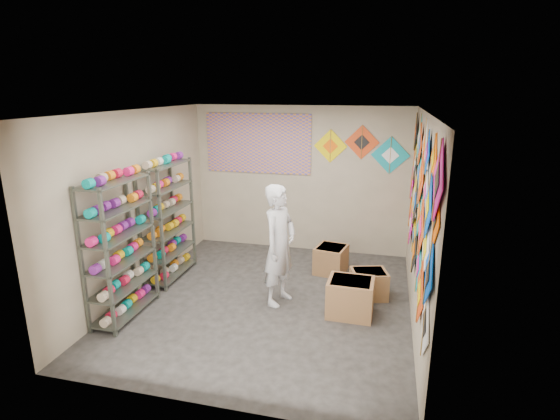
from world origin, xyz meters
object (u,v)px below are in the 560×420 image
(carton_a, at_px, (350,297))
(carton_b, at_px, (369,284))
(shelf_rack_front, at_px, (120,249))
(shopkeeper, at_px, (279,245))
(shelf_rack_back, at_px, (168,221))
(carton_c, at_px, (331,259))

(carton_a, distance_m, carton_b, 0.63)
(shelf_rack_front, relative_size, shopkeeper, 1.10)
(shelf_rack_front, bearing_deg, carton_a, 13.92)
(shelf_rack_back, distance_m, carton_c, 2.74)
(carton_b, relative_size, carton_c, 0.97)
(shelf_rack_front, distance_m, carton_a, 3.13)
(carton_c, bearing_deg, shelf_rack_front, -129.54)
(shopkeeper, distance_m, carton_a, 1.20)
(shelf_rack_front, height_order, carton_a, shelf_rack_front)
(shelf_rack_back, distance_m, carton_b, 3.27)
(carton_b, height_order, carton_c, carton_c)
(shelf_rack_front, distance_m, carton_b, 3.53)
(shopkeeper, xyz_separation_m, carton_c, (0.58, 1.22, -0.64))
(shelf_rack_back, height_order, carton_c, shelf_rack_back)
(shopkeeper, height_order, carton_a, shopkeeper)
(shelf_rack_front, height_order, carton_b, shelf_rack_front)
(shelf_rack_back, xyz_separation_m, carton_b, (3.19, 0.02, -0.74))
(shelf_rack_back, xyz_separation_m, carton_a, (2.97, -0.56, -0.70))
(shopkeeper, distance_m, carton_c, 1.50)
(shopkeeper, relative_size, carton_c, 3.34)
(shelf_rack_front, relative_size, carton_a, 3.13)
(shelf_rack_back, distance_m, carton_a, 3.10)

